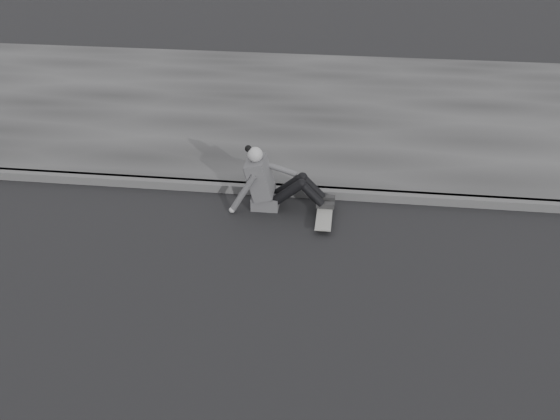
# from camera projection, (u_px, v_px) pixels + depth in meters

# --- Properties ---
(ground) EXTENTS (80.00, 80.00, 0.00)m
(ground) POSITION_uv_depth(u_px,v_px,m) (499.00, 336.00, 6.21)
(ground) COLOR black
(ground) RESTS_ON ground
(curb) EXTENTS (24.00, 0.16, 0.12)m
(curb) POSITION_uv_depth(u_px,v_px,m) (465.00, 201.00, 8.37)
(curb) COLOR #484848
(curb) RESTS_ON ground
(sidewalk) EXTENTS (24.00, 6.00, 0.12)m
(sidewalk) POSITION_uv_depth(u_px,v_px,m) (442.00, 115.00, 10.94)
(sidewalk) COLOR #333333
(sidewalk) RESTS_ON ground
(skateboard) EXTENTS (0.20, 0.78, 0.09)m
(skateboard) POSITION_uv_depth(u_px,v_px,m) (324.00, 215.00, 8.04)
(skateboard) COLOR #9D9D98
(skateboard) RESTS_ON ground
(seated_woman) EXTENTS (1.38, 0.46, 0.88)m
(seated_woman) POSITION_uv_depth(u_px,v_px,m) (270.00, 183.00, 8.18)
(seated_woman) COLOR #48484A
(seated_woman) RESTS_ON ground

